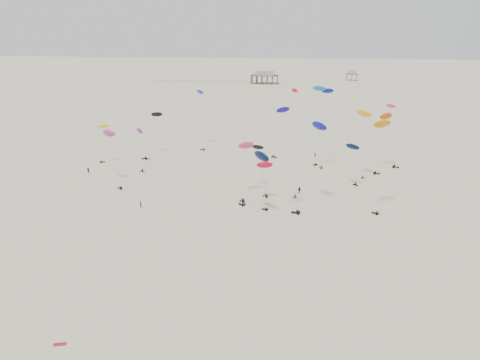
# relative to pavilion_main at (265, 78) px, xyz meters

# --- Properties ---
(ground_plane) EXTENTS (900.00, 900.00, 0.00)m
(ground_plane) POSITION_rel_pavilion_main_xyz_m (10.00, -150.00, -4.22)
(ground_plane) COLOR beige
(pavilion_main) EXTENTS (21.00, 13.00, 9.80)m
(pavilion_main) POSITION_rel_pavilion_main_xyz_m (0.00, 0.00, 0.00)
(pavilion_main) COLOR brown
(pavilion_main) RESTS_ON ground
(pavilion_small) EXTENTS (9.00, 7.00, 8.00)m
(pavilion_small) POSITION_rel_pavilion_main_xyz_m (70.00, 30.00, -0.74)
(pavilion_small) COLOR brown
(pavilion_small) RESTS_ON ground
(pier_fence) EXTENTS (80.20, 0.20, 1.50)m
(pier_fence) POSITION_rel_pavilion_main_xyz_m (-52.00, -0.00, -3.45)
(pier_fence) COLOR black
(pier_fence) RESTS_ON ground
(rig_0) EXTENTS (4.75, 5.00, 11.96)m
(rig_0) POSITION_rel_pavilion_main_xyz_m (39.38, -240.79, 5.14)
(rig_0) COLOR black
(rig_0) RESTS_ON ground
(rig_1) EXTENTS (6.05, 9.36, 24.00)m
(rig_1) POSITION_rel_pavilion_main_xyz_m (32.51, -217.74, 13.60)
(rig_1) COLOR black
(rig_1) RESTS_ON ground
(rig_2) EXTENTS (4.83, 13.24, 16.43)m
(rig_2) POSITION_rel_pavilion_main_xyz_m (-25.57, -214.24, 5.50)
(rig_2) COLOR black
(rig_2) RESTS_ON ground
(rig_3) EXTENTS (5.84, 12.79, 14.43)m
(rig_3) POSITION_rel_pavilion_main_xyz_m (14.13, -247.98, 2.78)
(rig_3) COLOR black
(rig_3) RESTS_ON ground
(rig_4) EXTENTS (4.76, 12.59, 14.75)m
(rig_4) POSITION_rel_pavilion_main_xyz_m (10.19, -250.84, 5.94)
(rig_4) COLOR black
(rig_4) RESTS_ON ground
(rig_5) EXTENTS (4.15, 5.05, 12.63)m
(rig_5) POSITION_rel_pavilion_main_xyz_m (-39.15, -226.08, 4.75)
(rig_5) COLOR black
(rig_5) RESTS_ON ground
(rig_6) EXTENTS (9.20, 11.94, 16.21)m
(rig_6) POSITION_rel_pavilion_main_xyz_m (-29.04, -244.70, 7.44)
(rig_6) COLOR black
(rig_6) RESTS_ON ground
(rig_7) EXTENTS (8.82, 10.52, 23.16)m
(rig_7) POSITION_rel_pavilion_main_xyz_m (20.41, -210.48, 9.85)
(rig_7) COLOR black
(rig_7) RESTS_ON ground
(rig_8) EXTENTS (7.39, 16.32, 15.84)m
(rig_8) POSITION_rel_pavilion_main_xyz_m (-26.63, -226.05, 3.86)
(rig_8) COLOR black
(rig_8) RESTS_ON ground
(rig_9) EXTENTS (7.16, 8.26, 24.94)m
(rig_9) POSITION_rel_pavilion_main_xyz_m (21.42, -261.60, 11.00)
(rig_9) COLOR black
(rig_9) RESTS_ON ground
(rig_10) EXTENTS (8.38, 9.25, 11.43)m
(rig_10) POSITION_rel_pavilion_main_xyz_m (14.45, -255.37, 2.76)
(rig_10) COLOR black
(rig_10) RESTS_ON ground
(rig_11) EXTENTS (6.87, 10.91, 20.72)m
(rig_11) POSITION_rel_pavilion_main_xyz_m (50.30, -226.18, 6.53)
(rig_11) COLOR black
(rig_11) RESTS_ON ground
(rig_12) EXTENTS (5.87, 14.66, 21.66)m
(rig_12) POSITION_rel_pavilion_main_xyz_m (-11.72, -199.09, 11.20)
(rig_12) COLOR black
(rig_12) RESTS_ON ground
(rig_13) EXTENTS (5.41, 6.13, 14.79)m
(rig_13) POSITION_rel_pavilion_main_xyz_m (15.31, -262.58, 8.19)
(rig_13) COLOR black
(rig_13) RESTS_ON ground
(rig_14) EXTENTS (7.37, 6.71, 16.99)m
(rig_14) POSITION_rel_pavilion_main_xyz_m (52.25, -220.26, 8.59)
(rig_14) COLOR black
(rig_14) RESTS_ON ground
(rig_15) EXTENTS (5.70, 9.13, 19.89)m
(rig_15) POSITION_rel_pavilion_main_xyz_m (43.11, -230.50, 12.78)
(rig_15) COLOR black
(rig_15) RESTS_ON ground
(rig_16) EXTENTS (8.57, 6.02, 20.36)m
(rig_16) POSITION_rel_pavilion_main_xyz_m (28.53, -252.75, 13.16)
(rig_16) COLOR black
(rig_16) RESTS_ON ground
(rig_17) EXTENTS (5.61, 11.17, 21.83)m
(rig_17) POSITION_rel_pavilion_main_xyz_m (43.65, -256.17, 13.97)
(rig_17) COLOR black
(rig_17) RESTS_ON ground
(rig_18) EXTENTS (4.64, 7.29, 25.48)m
(rig_18) POSITION_rel_pavilion_main_xyz_m (30.50, -222.84, 15.06)
(rig_18) COLOR black
(rig_18) RESTS_ON ground
(spectator_0) EXTENTS (0.82, 0.83, 1.90)m
(spectator_0) POSITION_rel_pavilion_main_xyz_m (-14.41, -265.10, -4.22)
(spectator_0) COLOR black
(spectator_0) RESTS_ON ground
(spectator_1) EXTENTS (1.25, 0.96, 2.26)m
(spectator_1) POSITION_rel_pavilion_main_xyz_m (24.78, -250.69, -4.22)
(spectator_1) COLOR black
(spectator_1) RESTS_ON ground
(spectator_2) EXTENTS (1.49, 1.13, 2.24)m
(spectator_2) POSITION_rel_pavilion_main_xyz_m (-39.11, -239.54, -4.22)
(spectator_2) COLOR black
(spectator_2) RESTS_ON ground
(spectator_3) EXTENTS (0.84, 0.77, 1.91)m
(spectator_3) POSITION_rel_pavilion_main_xyz_m (30.48, -212.78, -4.22)
(spectator_3) COLOR black
(spectator_3) RESTS_ON ground
(grounded_kite_b) EXTENTS (1.92, 1.13, 0.07)m
(grounded_kite_b) POSITION_rel_pavilion_main_xyz_m (-9.46, -317.45, -4.22)
(grounded_kite_b) COLOR #B40B1B
(grounded_kite_b) RESTS_ON ground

